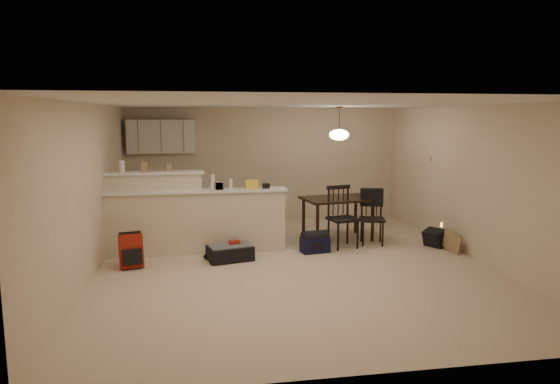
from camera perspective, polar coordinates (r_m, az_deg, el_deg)
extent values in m
plane|color=beige|center=(8.00, 1.55, -8.19)|extent=(7.00, 7.00, 0.00)
plane|color=white|center=(7.66, 1.63, 10.03)|extent=(7.00, 7.00, 0.00)
cube|color=beige|center=(11.16, -1.87, 3.14)|extent=(6.00, 0.02, 2.50)
cube|color=beige|center=(4.40, 10.39, -5.41)|extent=(6.00, 0.02, 2.50)
cube|color=beige|center=(7.74, -20.77, 0.18)|extent=(0.02, 7.00, 2.50)
cube|color=beige|center=(8.81, 21.12, 1.11)|extent=(0.02, 7.00, 2.50)
cube|color=beige|center=(8.60, -9.48, -3.49)|extent=(3.00, 0.28, 1.05)
cube|color=white|center=(8.50, -9.57, 0.10)|extent=(3.08, 0.38, 0.04)
cube|color=beige|center=(8.82, -14.06, -2.34)|extent=(1.60, 0.24, 1.35)
cube|color=white|center=(8.72, -14.23, 2.15)|extent=(1.68, 0.34, 0.04)
cube|color=white|center=(10.87, -13.40, 6.20)|extent=(1.40, 0.34, 0.70)
cube|color=white|center=(10.88, -12.13, -1.45)|extent=(1.80, 0.60, 0.90)
cube|color=beige|center=(10.13, 16.68, 3.65)|extent=(0.02, 0.12, 0.12)
cylinder|color=silver|center=(8.76, -17.64, 2.83)|extent=(0.10, 0.10, 0.20)
cube|color=#A48054|center=(8.72, -15.23, 2.77)|extent=(0.10, 0.07, 0.16)
cube|color=#A48054|center=(8.69, -12.58, 2.72)|extent=(0.08, 0.06, 0.12)
cylinder|color=silver|center=(8.49, -7.70, 1.15)|extent=(0.07, 0.07, 0.26)
cylinder|color=silver|center=(8.51, -5.66, 0.93)|extent=(0.06, 0.06, 0.18)
cube|color=#A48054|center=(8.54, -3.26, 0.85)|extent=(0.22, 0.18, 0.14)
cube|color=#A48054|center=(8.58, -1.59, 0.69)|extent=(0.12, 0.10, 0.08)
cube|color=#A48054|center=(8.50, -6.96, 0.75)|extent=(0.13, 0.10, 0.14)
cube|color=#A48054|center=(8.50, -6.99, 0.71)|extent=(0.14, 0.10, 0.12)
cube|color=black|center=(9.44, 6.64, -0.78)|extent=(1.41, 1.05, 0.04)
cylinder|color=black|center=(8.98, 4.31, -3.83)|extent=(0.06, 0.06, 0.76)
cylinder|color=black|center=(9.46, 10.54, -3.31)|extent=(0.06, 0.06, 0.76)
cylinder|color=black|center=(9.60, 2.71, -3.01)|extent=(0.06, 0.06, 0.76)
cylinder|color=black|center=(10.06, 8.64, -2.57)|extent=(0.06, 0.06, 0.76)
cylinder|color=brown|center=(9.31, 6.79, 8.17)|extent=(0.02, 0.02, 0.50)
cylinder|color=brown|center=(9.32, 6.82, 9.58)|extent=(0.12, 0.12, 0.03)
ellipsoid|color=white|center=(9.32, 6.76, 6.51)|extent=(0.36, 0.36, 0.20)
cube|color=black|center=(8.19, -5.74, -6.95)|extent=(0.79, 0.61, 0.24)
cube|color=#A21E12|center=(8.07, -16.66, -6.48)|extent=(0.39, 0.29, 0.52)
cube|color=black|center=(8.64, 4.01, -6.04)|extent=(0.51, 0.33, 0.26)
cube|color=black|center=(9.38, 17.28, -5.08)|extent=(0.39, 0.43, 0.31)
cube|color=#A48054|center=(9.08, 19.01, -5.47)|extent=(0.07, 0.46, 0.35)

